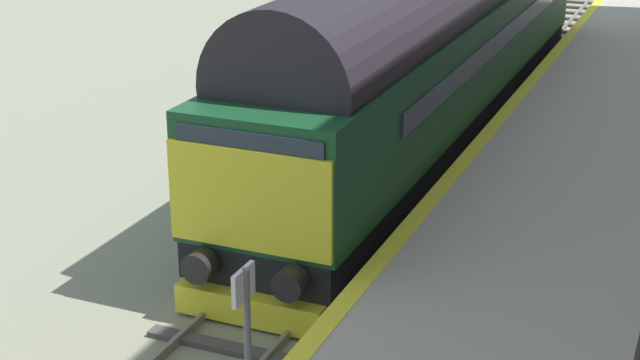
{
  "coord_description": "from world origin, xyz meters",
  "views": [
    {
      "loc": [
        6.1,
        -15.12,
        7.35
      ],
      "look_at": [
        0.2,
        -1.11,
        1.61
      ],
      "focal_mm": 54.81,
      "sensor_mm": 36.0,
      "label": 1
    }
  ],
  "objects": [
    {
      "name": "ground_plane",
      "position": [
        0.0,
        0.0,
        0.0
      ],
      "size": [
        140.0,
        140.0,
        0.0
      ],
      "primitive_type": "plane",
      "color": "gray",
      "rests_on": "ground"
    },
    {
      "name": "platform_number_sign",
      "position": [
        1.92,
        -7.17,
        2.33
      ],
      "size": [
        0.1,
        0.44,
        1.99
      ],
      "color": "slate",
      "rests_on": "station_platform"
    },
    {
      "name": "station_platform",
      "position": [
        3.6,
        0.0,
        0.5
      ],
      "size": [
        4.0,
        44.0,
        1.01
      ],
      "color": "#AAA399",
      "rests_on": "ground"
    },
    {
      "name": "diesel_locomotive",
      "position": [
        0.0,
        6.38,
        2.49
      ],
      "size": [
        2.74,
        19.83,
        4.68
      ],
      "color": "black",
      "rests_on": "ground"
    },
    {
      "name": "track_main",
      "position": [
        0.0,
        -0.0,
        0.05
      ],
      "size": [
        2.5,
        60.0,
        0.15
      ],
      "color": "gray",
      "rests_on": "ground"
    }
  ]
}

